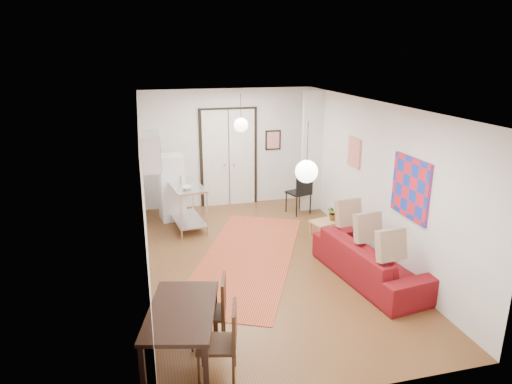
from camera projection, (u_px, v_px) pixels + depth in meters
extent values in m
plane|color=brown|center=(265.00, 262.00, 8.49)|extent=(7.00, 7.00, 0.00)
cube|color=white|center=(266.00, 105.00, 7.63)|extent=(4.20, 7.00, 0.02)
cube|color=white|center=(228.00, 148.00, 11.30)|extent=(4.20, 0.02, 2.90)
cube|color=white|center=(353.00, 280.00, 4.82)|extent=(4.20, 0.02, 2.90)
cube|color=white|center=(144.00, 196.00, 7.57)|extent=(0.02, 7.00, 2.90)
cube|color=white|center=(373.00, 179.00, 8.55)|extent=(0.02, 7.00, 2.90)
cube|color=white|center=(229.00, 158.00, 11.33)|extent=(1.44, 0.06, 2.50)
cube|color=white|center=(312.00, 152.00, 10.85)|extent=(0.50, 0.10, 2.90)
cube|color=silver|center=(150.00, 151.00, 8.86)|extent=(0.35, 1.00, 0.70)
cube|color=red|center=(411.00, 188.00, 7.33)|extent=(0.05, 1.00, 1.00)
cube|color=beige|center=(354.00, 152.00, 9.18)|extent=(0.05, 0.50, 0.60)
cube|color=red|center=(273.00, 140.00, 11.50)|extent=(0.40, 0.03, 0.50)
cube|color=olive|center=(142.00, 144.00, 9.28)|extent=(0.03, 0.44, 0.54)
sphere|color=white|center=(241.00, 125.00, 9.67)|extent=(0.30, 0.30, 0.30)
cylinder|color=black|center=(241.00, 106.00, 9.55)|extent=(0.01, 0.01, 0.50)
sphere|color=white|center=(307.00, 171.00, 5.97)|extent=(0.30, 0.30, 0.30)
cylinder|color=black|center=(308.00, 141.00, 5.85)|extent=(0.01, 0.01, 0.50)
cube|color=#B9562E|center=(247.00, 257.00, 8.66)|extent=(3.32, 4.65, 0.01)
imported|color=maroon|center=(370.00, 260.00, 7.76)|extent=(1.25, 2.49, 0.70)
cube|color=tan|center=(329.00, 221.00, 9.61)|extent=(0.84, 0.59, 0.03)
cube|color=tan|center=(316.00, 233.00, 9.42)|extent=(0.05, 0.05, 0.31)
cube|color=tan|center=(347.00, 230.00, 9.58)|extent=(0.05, 0.05, 0.31)
cube|color=tan|center=(311.00, 227.00, 9.74)|extent=(0.05, 0.05, 0.31)
cube|color=tan|center=(340.00, 224.00, 9.90)|extent=(0.05, 0.05, 0.31)
imported|color=#33682E|center=(334.00, 213.00, 9.58)|extent=(0.32, 0.35, 0.33)
cube|color=silver|center=(186.00, 186.00, 9.88)|extent=(0.81, 1.35, 0.04)
cube|color=silver|center=(188.00, 219.00, 10.10)|extent=(0.76, 1.31, 0.03)
cylinder|color=silver|center=(177.00, 217.00, 9.40)|extent=(0.04, 0.04, 0.96)
cylinder|color=silver|center=(204.00, 215.00, 9.53)|extent=(0.04, 0.04, 0.96)
cylinder|color=silver|center=(172.00, 200.00, 10.51)|extent=(0.04, 0.04, 0.96)
cylinder|color=silver|center=(196.00, 198.00, 10.64)|extent=(0.04, 0.04, 0.96)
imported|color=white|center=(188.00, 188.00, 9.58)|extent=(0.29, 0.29, 0.06)
imported|color=#529DB3|center=(182.00, 178.00, 10.06)|extent=(0.12, 0.12, 0.20)
cube|color=silver|center=(171.00, 187.00, 10.45)|extent=(0.61, 0.61, 1.52)
cube|color=black|center=(182.00, 311.00, 5.52)|extent=(1.11, 1.54, 0.05)
cube|color=black|center=(157.00, 378.00, 4.96)|extent=(0.07, 0.07, 0.72)
cube|color=black|center=(220.00, 368.00, 5.12)|extent=(0.07, 0.07, 0.72)
cube|color=black|center=(152.00, 314.00, 6.16)|extent=(0.07, 0.07, 0.72)
cube|color=black|center=(204.00, 307.00, 6.32)|extent=(0.07, 0.07, 0.72)
cube|color=#392312|center=(208.00, 312.00, 6.02)|extent=(0.55, 0.53, 0.04)
cube|color=#392312|center=(205.00, 287.00, 6.14)|extent=(0.14, 0.44, 0.48)
cylinder|color=#392312|center=(196.00, 338.00, 5.86)|extent=(0.03, 0.03, 0.46)
cylinder|color=#392312|center=(225.00, 334.00, 5.95)|extent=(0.03, 0.03, 0.46)
cylinder|color=#392312|center=(193.00, 321.00, 6.23)|extent=(0.03, 0.03, 0.46)
cylinder|color=#392312|center=(220.00, 317.00, 6.32)|extent=(0.03, 0.03, 0.46)
cube|color=#392312|center=(217.00, 344.00, 5.37)|extent=(0.55, 0.53, 0.04)
cube|color=#392312|center=(213.00, 315.00, 5.49)|extent=(0.14, 0.44, 0.48)
cylinder|color=#392312|center=(204.00, 374.00, 5.21)|extent=(0.03, 0.03, 0.46)
cylinder|color=#392312|center=(236.00, 369.00, 5.30)|extent=(0.03, 0.03, 0.46)
cylinder|color=#392312|center=(199.00, 353.00, 5.58)|extent=(0.03, 0.03, 0.46)
cylinder|color=#392312|center=(230.00, 348.00, 5.67)|extent=(0.03, 0.03, 0.46)
cube|color=black|center=(298.00, 193.00, 10.90)|extent=(0.60, 0.60, 0.04)
cube|color=black|center=(296.00, 179.00, 11.02)|extent=(0.46, 0.19, 0.51)
cylinder|color=black|center=(293.00, 206.00, 10.74)|extent=(0.03, 0.03, 0.51)
cylinder|color=black|center=(309.00, 205.00, 10.84)|extent=(0.03, 0.03, 0.51)
cylinder|color=black|center=(287.00, 201.00, 11.12)|extent=(0.03, 0.03, 0.51)
cylinder|color=black|center=(303.00, 200.00, 11.22)|extent=(0.03, 0.03, 0.51)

